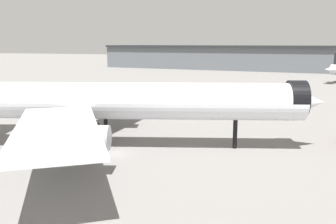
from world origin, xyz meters
TOP-DOWN VIEW (x-y plane):
  - ground at (0.00, 0.00)m, footprint 900.00×900.00m
  - airliner_near_gate at (-1.56, 3.58)m, footprint 66.49×59.37m
  - terminal_building at (27.11, 190.53)m, footprint 259.00×48.26m

SIDE VIEW (x-z plane):
  - ground at x=0.00m, z-range 0.00..0.00m
  - airliner_near_gate at x=-1.56m, z-range -1.06..16.60m
  - terminal_building at x=27.11m, z-range -5.36..21.54m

